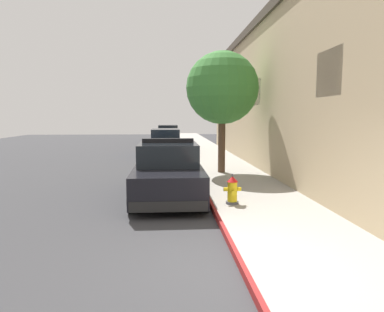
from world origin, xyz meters
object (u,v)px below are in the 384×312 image
at_px(parked_car_dark_far, 168,134).
at_px(police_cruiser, 168,171).
at_px(street_tree, 222,88).
at_px(parked_car_silver_ahead, 166,143).
at_px(fire_hydrant, 232,190).

bearing_deg(parked_car_dark_far, police_cruiser, -90.08).
height_order(police_cruiser, street_tree, street_tree).
relative_size(parked_car_silver_ahead, street_tree, 1.04).
relative_size(parked_car_dark_far, street_tree, 1.04).
xyz_separation_m(parked_car_silver_ahead, street_tree, (2.23, -7.45, 2.64)).
distance_m(parked_car_dark_far, fire_hydrant, 22.00).
bearing_deg(parked_car_silver_ahead, police_cruiser, -89.29).
bearing_deg(fire_hydrant, parked_car_dark_far, 94.10).
bearing_deg(parked_car_silver_ahead, fire_hydrant, -82.02).
distance_m(fire_hydrant, street_tree, 5.74).
height_order(police_cruiser, parked_car_silver_ahead, police_cruiser).
xyz_separation_m(parked_car_silver_ahead, fire_hydrant, (1.73, -12.37, -0.26)).
bearing_deg(fire_hydrant, police_cruiser, 135.88).
xyz_separation_m(police_cruiser, parked_car_dark_far, (0.03, 20.39, -0.00)).
distance_m(police_cruiser, parked_car_silver_ahead, 10.82).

